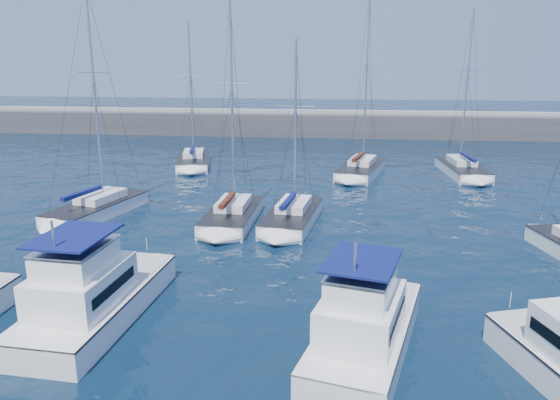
# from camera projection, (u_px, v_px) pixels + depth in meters

# --- Properties ---
(ground) EXTENTS (220.00, 220.00, 0.00)m
(ground) POSITION_uv_depth(u_px,v_px,m) (263.00, 295.00, 26.30)
(ground) COLOR black
(ground) RESTS_ON ground
(breakwater) EXTENTS (160.00, 6.00, 4.45)m
(breakwater) POSITION_uv_depth(u_px,v_px,m) (313.00, 127.00, 75.88)
(breakwater) COLOR #424244
(breakwater) RESTS_ON ground
(motor_yacht_port_inner) EXTENTS (4.24, 9.82, 4.69)m
(motor_yacht_port_inner) POSITION_uv_depth(u_px,v_px,m) (92.00, 297.00, 23.47)
(motor_yacht_port_inner) COLOR white
(motor_yacht_port_inner) RESTS_ON ground
(motor_yacht_stbd_inner) EXTENTS (5.28, 9.24, 4.69)m
(motor_yacht_stbd_inner) POSITION_uv_depth(u_px,v_px,m) (364.00, 329.00, 20.86)
(motor_yacht_stbd_inner) COLOR white
(motor_yacht_stbd_inner) RESTS_ON ground
(sailboat_mid_a) EXTENTS (5.17, 8.86, 15.97)m
(sailboat_mid_a) POSITION_uv_depth(u_px,v_px,m) (97.00, 208.00, 39.02)
(sailboat_mid_a) COLOR white
(sailboat_mid_a) RESTS_ON ground
(sailboat_mid_b) EXTENTS (3.32, 7.77, 14.90)m
(sailboat_mid_b) POSITION_uv_depth(u_px,v_px,m) (232.00, 215.00, 37.24)
(sailboat_mid_b) COLOR white
(sailboat_mid_b) RESTS_ON ground
(sailboat_mid_c) EXTENTS (3.97, 8.15, 12.48)m
(sailboat_mid_c) POSITION_uv_depth(u_px,v_px,m) (292.00, 217.00, 37.01)
(sailboat_mid_c) COLOR white
(sailboat_mid_c) RESTS_ON ground
(sailboat_back_a) EXTENTS (4.54, 8.15, 14.35)m
(sailboat_back_a) POSITION_uv_depth(u_px,v_px,m) (194.00, 161.00, 55.39)
(sailboat_back_a) COLOR white
(sailboat_back_a) RESTS_ON ground
(sailboat_back_b) EXTENTS (5.22, 9.17, 17.27)m
(sailboat_back_b) POSITION_uv_depth(u_px,v_px,m) (361.00, 169.00, 51.75)
(sailboat_back_b) COLOR white
(sailboat_back_b) RESTS_ON ground
(sailboat_back_c) EXTENTS (3.79, 8.80, 15.38)m
(sailboat_back_c) POSITION_uv_depth(u_px,v_px,m) (462.00, 169.00, 51.73)
(sailboat_back_c) COLOR white
(sailboat_back_c) RESTS_ON ground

